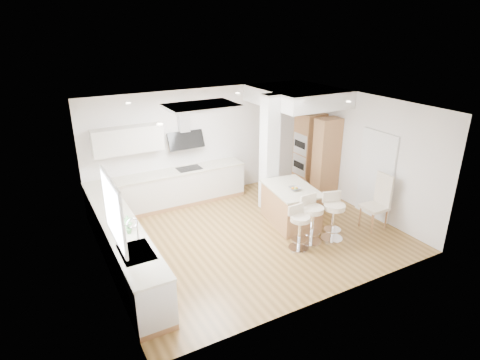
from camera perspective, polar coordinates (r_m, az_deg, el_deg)
ground at (r=8.82m, az=1.51°, el=-7.66°), size 6.00×6.00×0.00m
ceiling at (r=8.82m, az=1.51°, el=-7.66°), size 6.00×5.00×0.02m
wall_back at (r=10.34m, az=-5.42°, el=5.19°), size 6.00×0.04×2.80m
wall_left at (r=7.30m, az=-19.23°, el=-3.22°), size 0.04×5.00×2.80m
wall_right at (r=10.00m, az=16.65°, el=3.78°), size 0.04×5.00×2.80m
skylight at (r=8.02m, az=-5.47°, el=10.44°), size 4.10×2.10×0.06m
window_left at (r=6.37m, az=-17.65°, el=-3.79°), size 0.06×1.28×1.07m
doorway_right at (r=9.72m, az=18.75°, el=0.52°), size 0.05×1.00×2.10m
counter_left at (r=7.96m, az=-16.58°, el=-8.35°), size 0.63×4.50×1.35m
counter_back at (r=10.02m, az=-9.44°, el=0.17°), size 3.62×0.63×2.50m
pillar at (r=9.51m, az=4.19°, el=3.74°), size 0.35×0.35×2.80m
soffit at (r=10.16m, az=8.07°, el=11.74°), size 1.78×2.20×0.40m
oven_column at (r=10.75m, az=10.66°, el=3.60°), size 0.63×1.21×2.10m
peninsula at (r=9.16m, az=7.22°, el=-3.55°), size 1.14×1.55×0.94m
bar_stool_a at (r=8.14m, az=8.42°, el=-6.41°), size 0.43×0.43×0.93m
bar_stool_b at (r=8.39m, az=10.17°, el=-5.19°), size 0.48×0.48×1.02m
bar_stool_c at (r=8.59m, az=13.13°, el=-4.74°), size 0.57×0.57×1.03m
dining_chair at (r=9.31m, az=19.15°, el=-2.67°), size 0.50×0.50×1.26m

